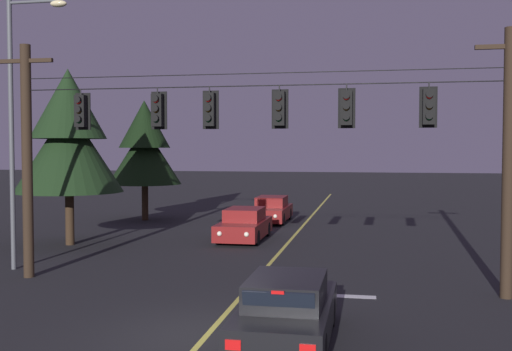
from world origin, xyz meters
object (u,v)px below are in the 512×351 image
traffic_light_centre (209,109)px  car_oncoming_lead (244,225)px  tree_verge_far (145,146)px  traffic_light_leftmost (81,111)px  car_oncoming_trailing (271,210)px  street_lamp_corner (19,110)px  traffic_light_right_inner (279,108)px  traffic_light_rightmost (346,108)px  traffic_light_left_inner (157,110)px  traffic_light_far_right (429,107)px  car_waiting_near_lane (287,312)px  tree_verge_near (69,137)px

traffic_light_centre → car_oncoming_lead: bearing=95.4°
tree_verge_far → traffic_light_centre: bearing=-62.3°
traffic_light_leftmost → tree_verge_far: 15.32m
car_oncoming_trailing → street_lamp_corner: 16.17m
traffic_light_right_inner → street_lamp_corner: street_lamp_corner is taller
traffic_light_rightmost → traffic_light_centre: bearing=180.0°
traffic_light_leftmost → traffic_light_left_inner: size_ratio=1.00×
traffic_light_leftmost → car_oncoming_lead: (3.20, 8.74, -4.49)m
tree_verge_far → traffic_light_right_inner: bearing=-56.5°
traffic_light_leftmost → car_oncoming_lead: bearing=69.9°
traffic_light_left_inner → traffic_light_far_right: size_ratio=1.00×
street_lamp_corner → tree_verge_far: bearing=94.3°
traffic_light_leftmost → traffic_light_right_inner: 6.07m
car_oncoming_trailing → traffic_light_far_right: bearing=-66.0°
car_waiting_near_lane → car_oncoming_trailing: same height
traffic_light_left_inner → car_waiting_near_lane: 7.96m
traffic_light_centre → street_lamp_corner: 6.82m
traffic_light_leftmost → tree_verge_far: (-3.75, 14.82, -1.02)m
traffic_light_leftmost → traffic_light_far_right: (10.16, 0.00, 0.00)m
car_oncoming_lead → tree_verge_near: (-6.86, -2.65, 3.85)m
traffic_light_right_inner → traffic_light_rightmost: size_ratio=1.00×
tree_verge_near → tree_verge_far: size_ratio=1.09×
traffic_light_left_inner → traffic_light_centre: size_ratio=1.00×
street_lamp_corner → tree_verge_near: 5.18m
traffic_light_centre → street_lamp_corner: (-6.73, 1.05, 0.12)m
traffic_light_leftmost → car_waiting_near_lane: traffic_light_leftmost is taller
traffic_light_centre → street_lamp_corner: street_lamp_corner is taller
street_lamp_corner → car_oncoming_trailing: bearing=67.1°
traffic_light_leftmost → car_oncoming_trailing: traffic_light_leftmost is taller
car_oncoming_trailing → tree_verge_near: tree_verge_near is taller
traffic_light_rightmost → tree_verge_near: tree_verge_near is taller
tree_verge_far → car_oncoming_trailing: bearing=4.1°
traffic_light_right_inner → street_lamp_corner: size_ratio=0.14×
traffic_light_far_right → car_waiting_near_lane: traffic_light_far_right is taller
traffic_light_rightmost → street_lamp_corner: size_ratio=0.14×
car_oncoming_lead → traffic_light_leftmost: bearing=-110.1°
traffic_light_far_right → tree_verge_far: tree_verge_far is taller
tree_verge_near → traffic_light_left_inner: bearing=-45.0°
traffic_light_right_inner → traffic_light_rightmost: (1.89, 0.00, 0.00)m
traffic_light_left_inner → traffic_light_right_inner: same height
traffic_light_right_inner → car_oncoming_trailing: size_ratio=0.28×
traffic_light_centre → traffic_light_leftmost: bearing=180.0°
car_waiting_near_lane → tree_verge_far: tree_verge_far is taller
car_oncoming_trailing → tree_verge_far: size_ratio=0.66×
traffic_light_leftmost → traffic_light_left_inner: same height
traffic_light_left_inner → traffic_light_right_inner: size_ratio=1.00×
traffic_light_rightmost → car_oncoming_trailing: 16.63m
car_oncoming_lead → street_lamp_corner: street_lamp_corner is taller
car_waiting_near_lane → car_oncoming_trailing: 20.42m
traffic_light_leftmost → car_waiting_near_lane: bearing=-34.4°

